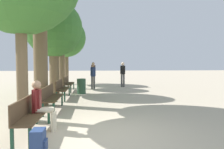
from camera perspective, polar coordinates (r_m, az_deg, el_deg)
The scene contains 14 objects.
ground_plane at distance 5.24m, azimuth -3.40°, elevation -15.90°, with size 80.00×80.00×0.00m, color #B7A88E.
bench_row_0 at distance 5.58m, azimuth -20.73°, elevation -9.24°, with size 0.43×1.90×0.88m.
bench_row_1 at distance 8.07m, azimuth -15.67°, elevation -5.34°, with size 0.43×1.90×0.88m.
bench_row_2 at distance 10.62m, azimuth -13.05°, elevation -3.27°, with size 0.43×1.90×0.88m.
bench_row_3 at distance 13.19m, azimuth -11.45°, elevation -2.00°, with size 0.43×1.90×0.88m.
tree_row_2 at distance 12.14m, azimuth -14.99°, elevation 11.36°, with size 3.02×3.02×5.02m.
tree_row_3 at distance 14.90m, azimuth -13.07°, elevation 9.95°, with size 2.35×2.35×4.72m.
tree_row_4 at distance 17.44m, azimuth -11.87°, elevation 9.35°, with size 3.01×3.01×5.13m.
person_seated at distance 5.72m, azimuth -17.92°, elevation -7.34°, with size 0.57×0.32×1.27m.
backpack at distance 4.46m, azimuth -18.64°, elevation -16.36°, with size 0.27×0.34×0.47m.
pedestrian_near at distance 17.90m, azimuth -4.92°, elevation 0.87°, with size 0.35×0.26×1.73m.
pedestrian_mid at distance 15.25m, azimuth 2.82°, elevation 0.47°, with size 0.35×0.24×1.73m.
pedestrian_far at distance 13.93m, azimuth -4.97°, elevation -0.04°, with size 0.33×0.29×1.62m.
trash_bin at distance 11.99m, azimuth -8.01°, elevation -3.07°, with size 0.48×0.48×0.82m.
Camera 1 is at (-0.13, -4.95, 1.71)m, focal length 35.00 mm.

